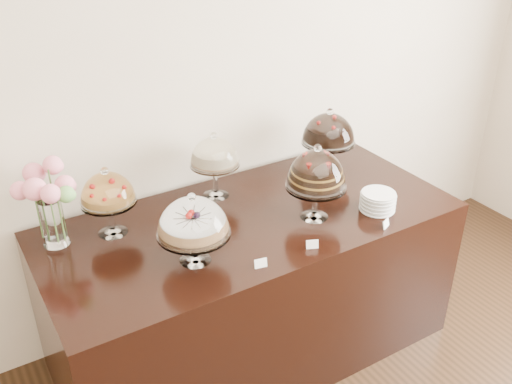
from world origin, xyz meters
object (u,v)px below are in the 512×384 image
cake_stand_fruit_tart (107,191)px  cake_stand_sugar_sponge (193,220)px  display_counter (251,286)px  cake_stand_dark_choco (329,131)px  cake_stand_choco_layer (316,172)px  flower_vase (47,197)px  cake_stand_cheesecake (214,155)px  plate_stack (378,201)px

cake_stand_fruit_tart → cake_stand_sugar_sponge: bearing=-59.8°
display_counter → cake_stand_sugar_sponge: 0.81m
display_counter → cake_stand_dark_choco: bearing=19.3°
cake_stand_sugar_sponge → cake_stand_choco_layer: bearing=2.3°
cake_stand_sugar_sponge → flower_vase: size_ratio=0.84×
display_counter → cake_stand_dark_choco: (0.68, 0.24, 0.71)m
display_counter → cake_stand_cheesecake: 0.77m
display_counter → cake_stand_sugar_sponge: bearing=-155.7°
display_counter → plate_stack: size_ratio=11.84×
cake_stand_choco_layer → plate_stack: bearing=-20.2°
display_counter → cake_stand_sugar_sponge: (-0.42, -0.19, 0.67)m
cake_stand_dark_choco → flower_vase: size_ratio=0.95×
flower_vase → plate_stack: bearing=-20.3°
cake_stand_choco_layer → cake_stand_fruit_tart: 1.04m
cake_stand_dark_choco → cake_stand_fruit_tart: 1.35m
cake_stand_dark_choco → cake_stand_sugar_sponge: bearing=-158.8°
cake_stand_cheesecake → plate_stack: (0.67, -0.60, -0.20)m
display_counter → cake_stand_fruit_tart: (-0.67, 0.24, 0.69)m
cake_stand_fruit_tart → plate_stack: (1.29, -0.53, -0.18)m
cake_stand_fruit_tart → display_counter: bearing=-20.1°
cake_stand_choco_layer → plate_stack: size_ratio=2.25×
display_counter → cake_stand_fruit_tart: 0.99m
cake_stand_cheesecake → flower_vase: 0.90m
cake_stand_fruit_tart → flower_vase: 0.28m
cake_stand_dark_choco → display_counter: bearing=-160.7°
flower_vase → cake_stand_dark_choco: bearing=-2.0°
plate_stack → flower_vase: bearing=159.7°
plate_stack → display_counter: bearing=155.7°
cake_stand_fruit_tart → cake_stand_cheesecake: bearing=6.6°
cake_stand_choco_layer → cake_stand_dark_choco: 0.55m
cake_stand_sugar_sponge → cake_stand_fruit_tart: bearing=120.2°
display_counter → flower_vase: bearing=162.6°
cake_stand_sugar_sponge → flower_vase: 0.71m
cake_stand_sugar_sponge → display_counter: bearing=24.3°
cake_stand_sugar_sponge → plate_stack: bearing=-5.1°
cake_stand_sugar_sponge → cake_stand_choco_layer: 0.71m
cake_stand_cheesecake → cake_stand_fruit_tart: cake_stand_cheesecake is taller
display_counter → plate_stack: bearing=-24.3°
cake_stand_sugar_sponge → cake_stand_cheesecake: cake_stand_cheesecake is taller
cake_stand_dark_choco → flower_vase: (-1.62, 0.06, -0.00)m
display_counter → cake_stand_dark_choco: size_ratio=5.44×
display_counter → flower_vase: size_ratio=5.18×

